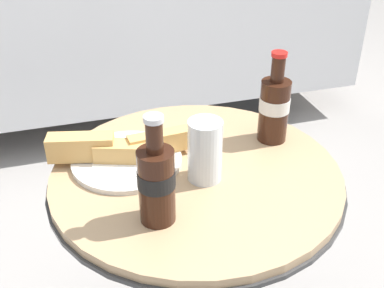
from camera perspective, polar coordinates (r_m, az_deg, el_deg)
bistro_table at (r=1.19m, az=0.45°, el=-11.09°), size 0.65×0.65×0.72m
cola_bottle_left at (r=1.15m, az=9.72°, el=4.39°), size 0.07×0.07×0.22m
cola_bottle_right at (r=0.88m, az=-4.24°, el=-4.43°), size 0.07×0.07×0.22m
drinking_glass at (r=1.01m, az=1.54°, el=-1.09°), size 0.07×0.07×0.14m
lunch_plate_near at (r=1.09m, az=-8.35°, el=-1.08°), size 0.32×0.25×0.07m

